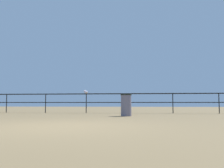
# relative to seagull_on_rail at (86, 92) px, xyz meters

# --- Properties ---
(ground_plane) EXTENTS (60.00, 60.00, 0.00)m
(ground_plane) POSITION_rel_seagull_on_rail_xyz_m (1.10, -7.33, -1.06)
(ground_plane) COLOR brown
(pier_railing) EXTENTS (23.50, 0.05, 0.98)m
(pier_railing) POSITION_rel_seagull_on_rail_xyz_m (1.10, -0.01, -0.33)
(pier_railing) COLOR black
(pier_railing) RESTS_ON ground_plane
(seagull_on_rail) EXTENTS (0.31, 0.29, 0.17)m
(seagull_on_rail) POSITION_rel_seagull_on_rail_xyz_m (0.00, 0.00, 0.00)
(seagull_on_rail) COLOR silver
(seagull_on_rail) RESTS_ON pier_railing
(trash_bin) EXTENTS (0.42, 0.42, 0.83)m
(trash_bin) POSITION_rel_seagull_on_rail_xyz_m (2.24, -2.93, -0.64)
(trash_bin) COLOR slate
(trash_bin) RESTS_ON ground_plane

